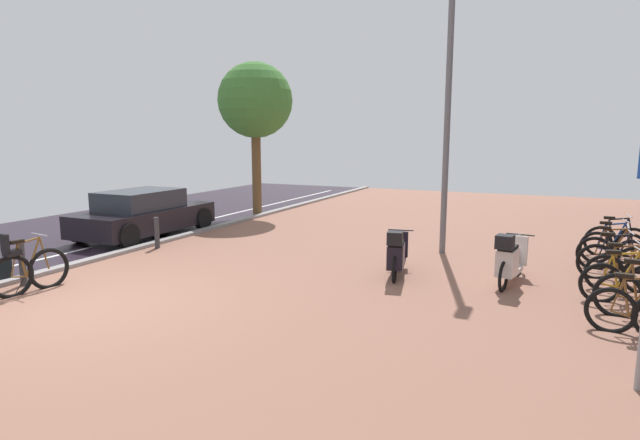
{
  "coord_description": "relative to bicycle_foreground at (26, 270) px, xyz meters",
  "views": [
    {
      "loc": [
        6.68,
        -5.58,
        2.7
      ],
      "look_at": [
        2.61,
        3.24,
        1.11
      ],
      "focal_mm": 28.61,
      "sensor_mm": 36.0,
      "label": 1
    }
  ],
  "objects": [
    {
      "name": "bollard_near",
      "position": [
        -0.45,
        0.24,
        0.03
      ],
      "size": [
        0.12,
        0.12,
        0.86
      ],
      "color": "#38383D",
      "rests_on": "ground"
    },
    {
      "name": "parked_car_near",
      "position": [
        -1.89,
        4.82,
        0.2
      ],
      "size": [
        1.86,
        3.97,
        1.26
      ],
      "color": "black",
      "rests_on": "ground"
    },
    {
      "name": "lamp_post",
      "position": [
        5.98,
        6.15,
        3.01
      ],
      "size": [
        0.2,
        0.52,
        6.17
      ],
      "color": "slate",
      "rests_on": "ground"
    },
    {
      "name": "bicycle_foreground",
      "position": [
        0.0,
        0.0,
        0.0
      ],
      "size": [
        0.75,
        1.41,
        1.13
      ],
      "color": "black",
      "rests_on": "ground"
    },
    {
      "name": "street_tree",
      "position": [
        -1.08,
        9.36,
        3.46
      ],
      "size": [
        2.53,
        2.53,
        5.17
      ],
      "color": "brown",
      "rests_on": "ground"
    },
    {
      "name": "scooter_near",
      "position": [
        7.63,
        3.99,
        0.06
      ],
      "size": [
        0.6,
        1.77,
        1.04
      ],
      "color": "black",
      "rests_on": "ground"
    },
    {
      "name": "bollard_far",
      "position": [
        -0.45,
        3.72,
        -0.02
      ],
      "size": [
        0.12,
        0.12,
        0.76
      ],
      "color": "#38383D",
      "rests_on": "ground"
    },
    {
      "name": "bicycle_rack_00",
      "position": [
        9.4,
        2.17,
        -0.08
      ],
      "size": [
        1.24,
        0.48,
        0.92
      ],
      "color": "black",
      "rests_on": "ground"
    },
    {
      "name": "bicycle_rack_02",
      "position": [
        9.4,
        3.68,
        -0.07
      ],
      "size": [
        1.32,
        0.48,
        0.95
      ],
      "color": "black",
      "rests_on": "ground"
    },
    {
      "name": "ground",
      "position": [
        3.03,
        -0.11,
        -0.43
      ],
      "size": [
        21.0,
        40.0,
        0.13
      ],
      "color": "black"
    },
    {
      "name": "bicycle_rack_06",
      "position": [
        9.52,
        6.7,
        -0.06
      ],
      "size": [
        1.34,
        0.48,
        0.97
      ],
      "color": "black",
      "rests_on": "ground"
    },
    {
      "name": "bicycle_rack_07",
      "position": [
        9.65,
        7.45,
        -0.06
      ],
      "size": [
        1.37,
        0.48,
        0.98
      ],
      "color": "black",
      "rests_on": "ground"
    },
    {
      "name": "bicycle_rack_03",
      "position": [
        9.49,
        4.43,
        -0.08
      ],
      "size": [
        1.27,
        0.48,
        0.93
      ],
      "color": "black",
      "rests_on": "ground"
    },
    {
      "name": "bicycle_rack_05",
      "position": [
        9.46,
        5.94,
        -0.06
      ],
      "size": [
        1.38,
        0.48,
        0.98
      ],
      "color": "black",
      "rests_on": "ground"
    },
    {
      "name": "bicycle_rack_04",
      "position": [
        9.44,
        5.19,
        -0.06
      ],
      "size": [
        1.37,
        0.48,
        0.98
      ],
      "color": "black",
      "rests_on": "ground"
    },
    {
      "name": "scooter_mid",
      "position": [
        5.59,
        3.7,
        0.05
      ],
      "size": [
        0.65,
        1.75,
        1.0
      ],
      "color": "black",
      "rests_on": "ground"
    }
  ]
}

